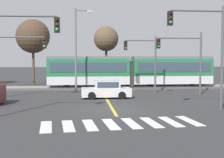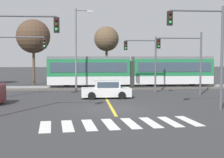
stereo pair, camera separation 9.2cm
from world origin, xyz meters
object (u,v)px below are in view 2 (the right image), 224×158
object	(u,v)px
sedan_crossing	(106,90)
bare_tree_east	(107,39)
bare_tree_west	(33,36)
traffic_light_near_right	(205,42)
traffic_light_mid_left	(14,54)
traffic_light_far_right	(145,56)
traffic_light_near_left	(17,46)
traffic_light_mid_right	(185,54)
street_lamp_centre	(77,45)
light_rail_tram	(131,70)

from	to	relation	value
sedan_crossing	bare_tree_east	bearing A→B (deg)	85.64
bare_tree_west	traffic_light_near_right	bearing A→B (deg)	-56.02
traffic_light_mid_left	bare_tree_east	world-z (taller)	bare_tree_east
traffic_light_far_right	traffic_light_near_right	world-z (taller)	traffic_light_near_right
bare_tree_west	bare_tree_east	world-z (taller)	bare_tree_west
traffic_light_near_left	traffic_light_mid_left	xyz separation A→B (m)	(-1.99, 8.47, -0.35)
traffic_light_mid_right	bare_tree_east	size ratio (longest dim) A/B	0.77
traffic_light_mid_right	bare_tree_west	distance (m)	20.21
traffic_light_near_right	sedan_crossing	bearing A→B (deg)	130.37
traffic_light_near_left	bare_tree_east	bearing A→B (deg)	72.78
traffic_light_mid_right	traffic_light_far_right	xyz separation A→B (m)	(-3.30, 2.54, -0.15)
traffic_light_near_left	bare_tree_west	distance (m)	22.18
street_lamp_centre	bare_tree_east	bearing A→B (deg)	67.86
traffic_light_mid_right	bare_tree_east	xyz separation A→B (m)	(-6.31, 12.68, 2.05)
traffic_light_mid_right	light_rail_tram	bearing A→B (deg)	119.37
traffic_light_mid_right	street_lamp_centre	bearing A→B (deg)	158.95
light_rail_tram	traffic_light_far_right	distance (m)	4.88
traffic_light_near_right	bare_tree_west	size ratio (longest dim) A/B	0.81
light_rail_tram	traffic_light_far_right	xyz separation A→B (m)	(0.69, -4.55, 1.63)
traffic_light_mid_right	bare_tree_east	distance (m)	14.31
light_rail_tram	sedan_crossing	xyz separation A→B (m)	(-3.40, -8.54, -1.35)
traffic_light_mid_right	traffic_light_near_right	bearing A→B (deg)	-100.29
traffic_light_near_left	traffic_light_mid_left	size ratio (longest dim) A/B	1.09
traffic_light_mid_left	bare_tree_east	size ratio (longest dim) A/B	0.76
sedan_crossing	traffic_light_near_right	bearing A→B (deg)	-49.63
street_lamp_centre	bare_tree_west	distance (m)	10.57
traffic_light_mid_right	traffic_light_mid_left	distance (m)	15.16
traffic_light_mid_left	street_lamp_centre	size ratio (longest dim) A/B	0.68
traffic_light_far_right	bare_tree_west	size ratio (longest dim) A/B	0.67
traffic_light_near_left	street_lamp_centre	distance (m)	13.57
street_lamp_centre	bare_tree_west	xyz separation A→B (m)	(-5.72, 8.77, 1.43)
street_lamp_centre	traffic_light_near_right	bearing A→B (deg)	-55.39
light_rail_tram	bare_tree_west	size ratio (longest dim) A/B	2.22
traffic_light_mid_left	street_lamp_centre	xyz separation A→B (m)	(5.21, 4.70, 0.95)
traffic_light_near_right	bare_tree_east	distance (m)	21.62
traffic_light_near_left	street_lamp_centre	bearing A→B (deg)	76.26
sedan_crossing	bare_tree_west	bearing A→B (deg)	120.43
traffic_light_far_right	traffic_light_near_left	bearing A→B (deg)	-129.62
traffic_light_far_right	bare_tree_west	bearing A→B (deg)	140.82
traffic_light_near_right	light_rail_tram	bearing A→B (deg)	99.10
traffic_light_mid_right	bare_tree_east	bearing A→B (deg)	116.47
bare_tree_west	traffic_light_far_right	bearing A→B (deg)	-39.18
light_rail_tram	bare_tree_east	bearing A→B (deg)	112.57
street_lamp_centre	bare_tree_east	size ratio (longest dim) A/B	1.11
traffic_light_far_right	bare_tree_east	world-z (taller)	bare_tree_east
traffic_light_mid_left	bare_tree_east	xyz separation A→B (m)	(8.82, 13.56, 2.10)
sedan_crossing	bare_tree_east	size ratio (longest dim) A/B	0.56
traffic_light_mid_left	light_rail_tram	bearing A→B (deg)	35.57
traffic_light_near_left	traffic_light_mid_left	bearing A→B (deg)	103.22
street_lamp_centre	bare_tree_east	world-z (taller)	street_lamp_centre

